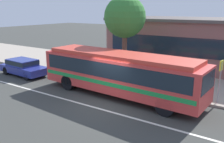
{
  "coord_description": "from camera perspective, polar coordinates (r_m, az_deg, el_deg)",
  "views": [
    {
      "loc": [
        7.54,
        -10.61,
        5.24
      ],
      "look_at": [
        -1.02,
        2.1,
        1.3
      ],
      "focal_mm": 39.22,
      "sensor_mm": 36.0,
      "label": 1
    }
  ],
  "objects": [
    {
      "name": "ground_plane",
      "position": [
        14.04,
        -1.34,
        -7.52
      ],
      "size": [
        120.0,
        120.0,
        0.0
      ],
      "primitive_type": "plane",
      "color": "#3B3C38"
    },
    {
      "name": "sidewalk_slab",
      "position": [
        19.77,
        10.3,
        -1.01
      ],
      "size": [
        60.0,
        8.0,
        0.12
      ],
      "primitive_type": "cube",
      "color": "#A39787",
      "rests_on": "ground_plane"
    },
    {
      "name": "lane_stripe_center",
      "position": [
        13.44,
        -3.34,
        -8.55
      ],
      "size": [
        56.0,
        0.16,
        0.01
      ],
      "primitive_type": "cube",
      "color": "silver",
      "rests_on": "ground_plane"
    },
    {
      "name": "transit_bus",
      "position": [
        14.85,
        1.7,
        0.06
      ],
      "size": [
        10.62,
        2.97,
        2.68
      ],
      "color": "#D63B38",
      "rests_on": "ground_plane"
    },
    {
      "name": "sedan_behind_bus",
      "position": [
        21.02,
        -19.95,
        1.13
      ],
      "size": [
        4.32,
        1.96,
        1.29
      ],
      "color": "navy",
      "rests_on": "ground_plane"
    },
    {
      "name": "pedestrian_waiting_near_sign",
      "position": [
        16.21,
        11.52,
        -0.55
      ],
      "size": [
        0.43,
        0.43,
        1.73
      ],
      "color": "#342A38",
      "rests_on": "sidewalk_slab"
    },
    {
      "name": "pedestrian_walking_along_curb",
      "position": [
        17.94,
        7.9,
        1.1
      ],
      "size": [
        0.37,
        0.37,
        1.76
      ],
      "color": "#7B6056",
      "rests_on": "sidewalk_slab"
    },
    {
      "name": "pedestrian_standing_by_tree",
      "position": [
        18.5,
        1.96,
        1.58
      ],
      "size": [
        0.38,
        0.38,
        1.72
      ],
      "color": "#333C3B",
      "rests_on": "sidewalk_slab"
    },
    {
      "name": "bus_stop_sign",
      "position": [
        14.68,
        23.91,
        -0.94
      ],
      "size": [
        0.12,
        0.44,
        2.41
      ],
      "color": "gray",
      "rests_on": "sidewalk_slab"
    },
    {
      "name": "street_tree_near_stop",
      "position": [
        18.82,
        3.01,
        12.48
      ],
      "size": [
        3.15,
        3.15,
        6.11
      ],
      "color": "brown",
      "rests_on": "sidewalk_slab"
    },
    {
      "name": "station_building",
      "position": [
        23.59,
        22.99,
        5.93
      ],
      "size": [
        18.67,
        7.99,
        4.43
      ],
      "color": "#84534F",
      "rests_on": "ground_plane"
    }
  ]
}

